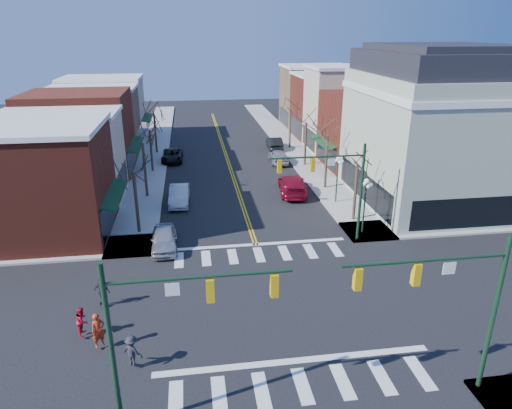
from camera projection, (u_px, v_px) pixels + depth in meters
name	position (u px, v px, depth m)	size (l,w,h in m)	color
ground	(276.00, 305.00, 25.38)	(160.00, 160.00, 0.00)	black
sidewalk_left	(144.00, 193.00, 42.63)	(3.50, 70.00, 0.15)	#9E9B93
sidewalk_right	(325.00, 184.00, 45.01)	(3.50, 70.00, 0.15)	#9E9B93
bldg_left_brick_a	(34.00, 184.00, 32.69)	(10.00, 8.50, 8.00)	maroon
bldg_left_stucco_a	(62.00, 159.00, 39.93)	(10.00, 7.00, 7.50)	#BBB19A
bldg_left_brick_b	(80.00, 134.00, 47.14)	(10.00, 9.00, 8.50)	maroon
bldg_left_tan	(95.00, 122.00, 54.89)	(10.00, 7.50, 7.80)	#87664A
bldg_left_stucco_b	(105.00, 110.00, 61.97)	(10.00, 8.00, 8.20)	#BBB19A
bldg_right_brick_a	(372.00, 131.00, 49.82)	(10.00, 8.50, 8.00)	maroon
bldg_right_stucco	(349.00, 110.00, 56.62)	(10.00, 7.00, 10.00)	#BBB19A
bldg_right_brick_b	(331.00, 107.00, 63.82)	(10.00, 8.00, 8.50)	maroon
bldg_right_tan	(316.00, 97.00, 71.11)	(10.00, 8.00, 9.00)	#87664A
victorian_corner	(437.00, 127.00, 38.62)	(12.25, 14.25, 13.30)	#A5B099
traffic_mast_near_left	(163.00, 322.00, 16.10)	(6.60, 0.28, 7.20)	#14331E
traffic_mast_near_right	(454.00, 297.00, 17.61)	(6.60, 0.28, 7.20)	#14331E
traffic_mast_far_right	(336.00, 180.00, 31.27)	(6.60, 0.28, 7.20)	#14331E
lamppost_corner	(365.00, 197.00, 33.28)	(0.36, 0.36, 4.33)	#14331E
lamppost_midblock	(338.00, 171.00, 39.28)	(0.36, 0.36, 4.33)	#14331E
tree_left_a	(137.00, 204.00, 33.54)	(0.24, 0.24, 4.76)	#382B21
tree_left_b	(145.00, 171.00, 40.88)	(0.24, 0.24, 5.04)	#382B21
tree_left_c	(151.00, 151.00, 48.35)	(0.24, 0.24, 4.55)	#382B21
tree_left_d	(156.00, 134.00, 55.68)	(0.24, 0.24, 4.90)	#382B21
tree_right_a	(355.00, 193.00, 35.85)	(0.24, 0.24, 4.62)	#382B21
tree_right_b	(326.00, 163.00, 43.13)	(0.24, 0.24, 5.18)	#382B21
tree_right_c	(305.00, 145.00, 50.58)	(0.24, 0.24, 4.83)	#382B21
tree_right_d	(290.00, 129.00, 57.95)	(0.24, 0.24, 4.97)	#382B21
car_left_near	(164.00, 239.00, 31.72)	(1.75, 4.35, 1.48)	#BABBC0
car_left_mid	(179.00, 195.00, 39.98)	(1.65, 4.73, 1.56)	beige
car_left_far	(172.00, 155.00, 52.92)	(2.28, 4.95, 1.38)	black
car_right_near	(293.00, 185.00, 42.44)	(2.41, 5.93, 1.72)	maroon
car_right_mid	(278.00, 156.00, 52.17)	(1.88, 4.67, 1.59)	#B9B9BE
car_right_far	(274.00, 143.00, 58.21)	(1.65, 4.74, 1.56)	black
pedestrian_red_a	(98.00, 330.00, 21.60)	(0.65, 0.42, 1.77)	#AE2B12
pedestrian_red_b	(82.00, 321.00, 22.52)	(0.74, 0.58, 1.53)	red
pedestrian_dark_a	(102.00, 291.00, 24.99)	(0.94, 0.39, 1.60)	black
pedestrian_dark_b	(132.00, 351.00, 20.41)	(0.99, 0.57, 1.53)	#212129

